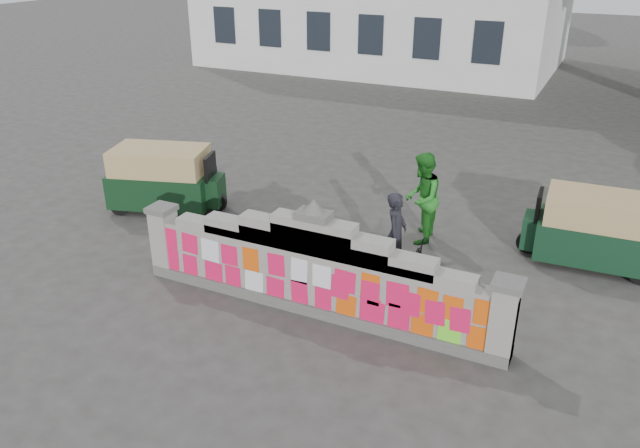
# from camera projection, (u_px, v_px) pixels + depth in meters

# --- Properties ---
(ground) EXTENTS (100.00, 100.00, 0.00)m
(ground) POSITION_uv_depth(u_px,v_px,m) (314.00, 311.00, 10.37)
(ground) COLOR #383533
(ground) RESTS_ON ground
(parapet_wall) EXTENTS (6.48, 0.44, 2.01)m
(parapet_wall) POSITION_uv_depth(u_px,v_px,m) (314.00, 271.00, 10.06)
(parapet_wall) COLOR #4C4C49
(parapet_wall) RESTS_ON ground
(cyclist_bike) EXTENTS (1.72, 0.72, 0.88)m
(cyclist_bike) POSITION_uv_depth(u_px,v_px,m) (394.00, 262.00, 11.02)
(cyclist_bike) COLOR black
(cyclist_bike) RESTS_ON ground
(cyclist_rider) EXTENTS (0.40, 0.57, 1.49)m
(cyclist_rider) POSITION_uv_depth(u_px,v_px,m) (395.00, 246.00, 10.89)
(cyclist_rider) COLOR black
(cyclist_rider) RESTS_ON ground
(pedestrian) EXTENTS (0.81, 0.98, 1.86)m
(pedestrian) POSITION_uv_depth(u_px,v_px,m) (422.00, 198.00, 12.42)
(pedestrian) COLOR #227B21
(pedestrian) RESTS_ON ground
(rickshaw_left) EXTENTS (2.67, 1.81, 1.43)m
(rickshaw_left) POSITION_uv_depth(u_px,v_px,m) (164.00, 178.00, 13.99)
(rickshaw_left) COLOR black
(rickshaw_left) RESTS_ON ground
(rickshaw_right) EXTENTS (2.53, 1.26, 1.39)m
(rickshaw_right) POSITION_uv_depth(u_px,v_px,m) (595.00, 229.00, 11.59)
(rickshaw_right) COLOR #10311C
(rickshaw_right) RESTS_ON ground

